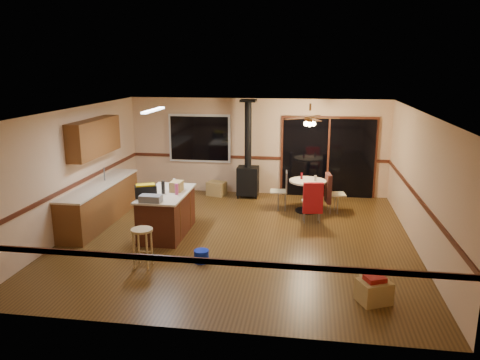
% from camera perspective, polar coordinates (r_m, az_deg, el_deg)
% --- Properties ---
extents(floor, '(7.00, 7.00, 0.00)m').
position_cam_1_polar(floor, '(9.73, -0.26, -7.01)').
color(floor, '#4D3415').
rests_on(floor, ground).
extents(ceiling, '(7.00, 7.00, 0.00)m').
position_cam_1_polar(ceiling, '(9.13, -0.28, 8.42)').
color(ceiling, silver).
rests_on(ceiling, ground).
extents(wall_back, '(7.00, 0.00, 7.00)m').
position_cam_1_polar(wall_back, '(12.74, 2.15, 4.08)').
color(wall_back, tan).
rests_on(wall_back, ground).
extents(wall_front, '(7.00, 0.00, 7.00)m').
position_cam_1_polar(wall_front, '(6.05, -5.40, -7.19)').
color(wall_front, tan).
rests_on(wall_front, ground).
extents(wall_left, '(0.00, 7.00, 7.00)m').
position_cam_1_polar(wall_left, '(10.45, -19.60, 1.09)').
color(wall_left, tan).
rests_on(wall_left, ground).
extents(wall_right, '(0.00, 7.00, 7.00)m').
position_cam_1_polar(wall_right, '(9.47, 21.14, -0.31)').
color(wall_right, tan).
rests_on(wall_right, ground).
extents(chair_rail, '(7.00, 7.00, 0.08)m').
position_cam_1_polar(chair_rail, '(9.41, -0.27, -1.32)').
color(chair_rail, '#471E11').
rests_on(chair_rail, ground).
extents(window, '(1.72, 0.10, 1.32)m').
position_cam_1_polar(window, '(12.93, -4.96, 5.08)').
color(window, black).
rests_on(window, ground).
extents(sliding_door, '(2.52, 0.10, 2.10)m').
position_cam_1_polar(sliding_door, '(12.67, 10.69, 2.64)').
color(sliding_door, black).
rests_on(sliding_door, ground).
extents(lower_cabinets, '(0.60, 3.00, 0.86)m').
position_cam_1_polar(lower_cabinets, '(10.96, -16.64, -2.81)').
color(lower_cabinets, brown).
rests_on(lower_cabinets, ground).
extents(countertop, '(0.64, 3.04, 0.04)m').
position_cam_1_polar(countertop, '(10.85, -16.80, -0.53)').
color(countertop, beige).
rests_on(countertop, lower_cabinets).
extents(upper_cabinets, '(0.35, 2.00, 0.80)m').
position_cam_1_polar(upper_cabinets, '(10.88, -17.33, 4.97)').
color(upper_cabinets, brown).
rests_on(upper_cabinets, ground).
extents(kitchen_island, '(0.88, 1.68, 0.90)m').
position_cam_1_polar(kitchen_island, '(9.90, -8.90, -4.02)').
color(kitchen_island, '#441D11').
rests_on(kitchen_island, ground).
extents(wood_stove, '(0.55, 0.50, 2.52)m').
position_cam_1_polar(wood_stove, '(12.44, 0.97, 1.16)').
color(wood_stove, black).
rests_on(wood_stove, ground).
extents(ceiling_fan, '(0.24, 0.24, 0.55)m').
position_cam_1_polar(ceiling_fan, '(11.04, 8.51, 7.20)').
color(ceiling_fan, brown).
rests_on(ceiling_fan, ceiling).
extents(fluorescent_strip, '(0.10, 1.20, 0.04)m').
position_cam_1_polar(fluorescent_strip, '(9.85, -10.52, 8.36)').
color(fluorescent_strip, white).
rests_on(fluorescent_strip, ceiling).
extents(toolbox_grey, '(0.43, 0.24, 0.13)m').
position_cam_1_polar(toolbox_grey, '(9.16, -10.83, -2.23)').
color(toolbox_grey, slate).
rests_on(toolbox_grey, kitchen_island).
extents(toolbox_black, '(0.48, 0.38, 0.23)m').
position_cam_1_polar(toolbox_black, '(9.49, -11.42, -1.37)').
color(toolbox_black, black).
rests_on(toolbox_black, kitchen_island).
extents(toolbox_yellow_lid, '(0.42, 0.33, 0.03)m').
position_cam_1_polar(toolbox_yellow_lid, '(9.46, -11.46, -0.60)').
color(toolbox_yellow_lid, gold).
rests_on(toolbox_yellow_lid, toolbox_black).
extents(box_on_island, '(0.23, 0.32, 0.21)m').
position_cam_1_polar(box_on_island, '(9.84, -7.74, -0.76)').
color(box_on_island, '#A58649').
rests_on(box_on_island, kitchen_island).
extents(bottle_dark, '(0.09, 0.09, 0.26)m').
position_cam_1_polar(bottle_dark, '(9.69, -9.35, -0.88)').
color(bottle_dark, black).
rests_on(bottle_dark, kitchen_island).
extents(bottle_pink, '(0.09, 0.09, 0.22)m').
position_cam_1_polar(bottle_pink, '(9.57, -7.74, -1.13)').
color(bottle_pink, '#D84C8C').
rests_on(bottle_pink, kitchen_island).
extents(bottle_white, '(0.07, 0.07, 0.17)m').
position_cam_1_polar(bottle_white, '(10.22, -8.02, -0.32)').
color(bottle_white, white).
rests_on(bottle_white, kitchen_island).
extents(bar_stool, '(0.48, 0.48, 0.69)m').
position_cam_1_polar(bar_stool, '(8.47, -11.78, -8.07)').
color(bar_stool, tan).
rests_on(bar_stool, floor).
extents(blue_bucket, '(0.34, 0.34, 0.22)m').
position_cam_1_polar(blue_bucket, '(8.57, -4.72, -9.24)').
color(blue_bucket, '#0D25BC').
rests_on(blue_bucket, floor).
extents(dining_table, '(0.88, 0.88, 0.78)m').
position_cam_1_polar(dining_table, '(11.36, 8.21, -1.25)').
color(dining_table, black).
rests_on(dining_table, ground).
extents(glass_red, '(0.07, 0.07, 0.15)m').
position_cam_1_polar(glass_red, '(11.37, 7.52, 0.49)').
color(glass_red, '#590C14').
rests_on(glass_red, dining_table).
extents(glass_cream, '(0.07, 0.07, 0.14)m').
position_cam_1_polar(glass_cream, '(11.23, 9.18, 0.22)').
color(glass_cream, beige).
rests_on(glass_cream, dining_table).
extents(chair_left, '(0.43, 0.43, 0.51)m').
position_cam_1_polar(chair_left, '(11.46, 5.25, -0.73)').
color(chair_left, '#B5AE87').
rests_on(chair_left, ground).
extents(chair_near, '(0.49, 0.52, 0.70)m').
position_cam_1_polar(chair_near, '(10.49, 8.88, -2.17)').
color(chair_near, '#B5AE87').
rests_on(chair_near, ground).
extents(chair_right, '(0.51, 0.48, 0.70)m').
position_cam_1_polar(chair_right, '(11.37, 10.84, -0.99)').
color(chair_right, '#B5AE87').
rests_on(chair_right, ground).
extents(box_under_window, '(0.55, 0.49, 0.37)m').
position_cam_1_polar(box_under_window, '(12.76, -2.88, -1.04)').
color(box_under_window, '#A58649').
rests_on(box_under_window, floor).
extents(box_corner_a, '(0.57, 0.54, 0.34)m').
position_cam_1_polar(box_corner_a, '(7.46, 16.01, -12.93)').
color(box_corner_a, '#A58649').
rests_on(box_corner_a, floor).
extents(box_corner_b, '(0.41, 0.36, 0.31)m').
position_cam_1_polar(box_corner_b, '(7.70, 15.70, -12.17)').
color(box_corner_b, '#A58649').
rests_on(box_corner_b, floor).
extents(box_small_red, '(0.35, 0.33, 0.08)m').
position_cam_1_polar(box_small_red, '(7.37, 16.12, -11.48)').
color(box_small_red, maroon).
rests_on(box_small_red, box_corner_a).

